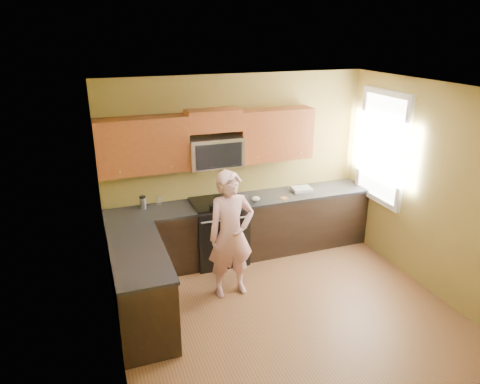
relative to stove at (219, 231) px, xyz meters
name	(u,v)px	position (x,y,z in m)	size (l,w,h in m)	color
floor	(292,318)	(0.40, -1.68, -0.47)	(4.00, 4.00, 0.00)	brown
ceiling	(303,92)	(0.40, -1.68, 2.23)	(4.00, 4.00, 0.00)	white
wall_back	(237,166)	(0.40, 0.32, 0.88)	(4.00, 4.00, 0.00)	olive
wall_front	(426,323)	(0.40, -3.67, 0.88)	(4.00, 4.00, 0.00)	olive
wall_left	(110,245)	(-1.60, -1.68, 0.88)	(4.00, 4.00, 0.00)	olive
wall_right	(441,194)	(2.40, -1.68, 0.88)	(4.00, 4.00, 0.00)	olive
cabinet_back_run	(243,229)	(0.40, 0.02, -0.03)	(4.00, 0.60, 0.88)	black
cabinet_left_run	(140,287)	(-1.30, -1.08, -0.03)	(0.60, 1.60, 0.88)	black
countertop_back	(244,201)	(0.40, 0.01, 0.43)	(4.00, 0.62, 0.04)	black
countertop_left	(138,253)	(-1.29, -1.08, 0.43)	(0.62, 1.60, 0.04)	black
stove	(219,231)	(0.00, 0.00, 0.00)	(0.76, 0.65, 0.95)	black
microwave	(215,166)	(0.00, 0.12, 0.97)	(0.76, 0.40, 0.42)	silver
upper_cab_left	(145,172)	(-0.99, 0.16, 0.97)	(1.22, 0.33, 0.75)	brown
upper_cab_right	(274,159)	(0.94, 0.16, 0.97)	(1.12, 0.33, 0.75)	brown
upper_cab_over_mw	(213,120)	(0.00, 0.16, 1.62)	(0.76, 0.33, 0.30)	brown
window	(382,148)	(2.38, -0.48, 1.17)	(0.06, 1.06, 1.66)	white
woman	(231,235)	(-0.11, -0.88, 0.36)	(0.61, 0.40, 1.68)	#DF6F7F
frying_pan	(219,208)	(-0.06, -0.23, 0.47)	(0.26, 0.44, 0.06)	black
butter_tub	(236,201)	(0.27, -0.01, 0.45)	(0.12, 0.12, 0.09)	yellow
toast_slice	(284,198)	(0.97, -0.17, 0.45)	(0.11, 0.11, 0.01)	#B27F47
napkin_a	(235,204)	(0.20, -0.17, 0.48)	(0.11, 0.12, 0.06)	silver
napkin_b	(256,199)	(0.54, -0.10, 0.48)	(0.12, 0.13, 0.07)	silver
dish_towel	(302,189)	(1.38, 0.06, 0.47)	(0.30, 0.24, 0.05)	white
travel_mug	(143,209)	(-1.05, 0.15, 0.45)	(0.09, 0.09, 0.19)	silver
glass_a	(159,201)	(-0.81, 0.24, 0.51)	(0.07, 0.07, 0.12)	silver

